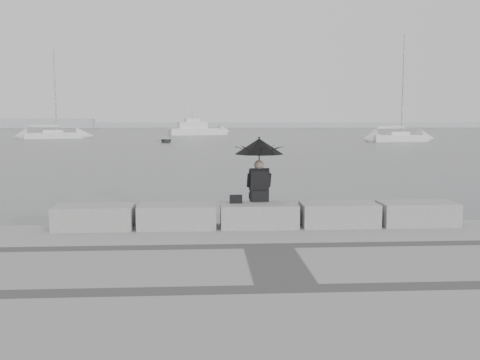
{
  "coord_description": "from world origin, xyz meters",
  "views": [
    {
      "loc": [
        -1.07,
        -11.43,
        2.77
      ],
      "look_at": [
        -0.18,
        3.0,
        1.11
      ],
      "focal_mm": 40.0,
      "sensor_mm": 36.0,
      "label": 1
    }
  ],
  "objects": [
    {
      "name": "dinghy",
      "position": [
        -5.92,
        51.78,
        0.24
      ],
      "size": [
        3.03,
        1.9,
        0.48
      ],
      "primitive_type": "imported",
      "rotation": [
        0.0,
        0.0,
        0.27
      ],
      "color": "gray",
      "rests_on": "ground"
    },
    {
      "name": "stone_block_far_left",
      "position": [
        -3.4,
        -0.45,
        0.75
      ],
      "size": [
        1.6,
        0.8,
        0.5
      ],
      "primitive_type": "cube",
      "color": "gray",
      "rests_on": "promenade"
    },
    {
      "name": "sailboat_right",
      "position": [
        22.21,
        52.61,
        0.54
      ],
      "size": [
        6.82,
        2.98,
        12.9
      ],
      "rotation": [
        0.0,
        0.0,
        0.09
      ],
      "color": "white",
      "rests_on": "ground"
    },
    {
      "name": "motor_cruiser",
      "position": [
        -2.67,
        80.9,
        0.89
      ],
      "size": [
        10.17,
        5.32,
        4.5
      ],
      "rotation": [
        0.0,
        0.0,
        0.27
      ],
      "color": "white",
      "rests_on": "ground"
    },
    {
      "name": "bag",
      "position": [
        -0.47,
        -0.32,
        1.08
      ],
      "size": [
        0.26,
        0.15,
        0.17
      ],
      "primitive_type": "cube",
      "color": "black",
      "rests_on": "stone_block_centre"
    },
    {
      "name": "ground",
      "position": [
        0.0,
        0.0,
        0.0
      ],
      "size": [
        360.0,
        360.0,
        0.0
      ],
      "primitive_type": "plane",
      "color": "#4C4E51",
      "rests_on": "ground"
    },
    {
      "name": "stone_block_centre",
      "position": [
        0.0,
        -0.45,
        0.75
      ],
      "size": [
        1.6,
        0.8,
        0.5
      ],
      "primitive_type": "cube",
      "color": "gray",
      "rests_on": "promenade"
    },
    {
      "name": "stone_block_far_right",
      "position": [
        3.4,
        -0.45,
        0.75
      ],
      "size": [
        1.6,
        0.8,
        0.5
      ],
      "primitive_type": "cube",
      "color": "gray",
      "rests_on": "promenade"
    },
    {
      "name": "sailboat_left",
      "position": [
        -22.67,
        65.25,
        0.53
      ],
      "size": [
        7.98,
        4.34,
        12.9
      ],
      "rotation": [
        0.0,
        0.0,
        0.27
      ],
      "color": "white",
      "rests_on": "ground"
    },
    {
      "name": "seated_person",
      "position": [
        0.04,
        -0.07,
        1.98
      ],
      "size": [
        1.07,
        1.07,
        1.39
      ],
      "rotation": [
        0.0,
        0.0,
        0.09
      ],
      "color": "black",
      "rests_on": "stone_block_centre"
    },
    {
      "name": "stone_block_right",
      "position": [
        1.7,
        -0.45,
        0.75
      ],
      "size": [
        1.6,
        0.8,
        0.5
      ],
      "primitive_type": "cube",
      "color": "gray",
      "rests_on": "promenade"
    },
    {
      "name": "stone_block_left",
      "position": [
        -1.7,
        -0.45,
        0.75
      ],
      "size": [
        1.6,
        0.8,
        0.5
      ],
      "primitive_type": "cube",
      "color": "gray",
      "rests_on": "promenade"
    },
    {
      "name": "distant_landmass",
      "position": [
        -8.14,
        154.51,
        0.9
      ],
      "size": [
        180.0,
        8.0,
        2.8
      ],
      "color": "#A7AAAC",
      "rests_on": "ground"
    }
  ]
}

